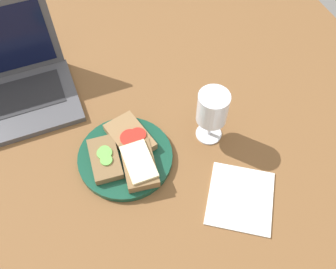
{
  "coord_description": "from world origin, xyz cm",
  "views": [
    {
      "loc": [
        -12.92,
        -46.21,
        78.48
      ],
      "look_at": [
        4.55,
        -2.01,
        8.0
      ],
      "focal_mm": 40.0,
      "sensor_mm": 36.0,
      "label": 1
    }
  ],
  "objects_px": {
    "sandwich_with_cheese": "(139,164)",
    "sandwich_with_cucumber": "(105,159)",
    "plate": "(125,157)",
    "laptop": "(0,86)",
    "wine_glass": "(212,109)",
    "sandwich_with_tomato": "(130,137)",
    "napkin": "(240,198)"
  },
  "relations": [
    {
      "from": "sandwich_with_cheese",
      "to": "sandwich_with_cucumber",
      "type": "bearing_deg",
      "value": 146.6
    },
    {
      "from": "plate",
      "to": "laptop",
      "type": "distance_m",
      "value": 0.37
    },
    {
      "from": "wine_glass",
      "to": "sandwich_with_tomato",
      "type": "bearing_deg",
      "value": 165.94
    },
    {
      "from": "sandwich_with_cucumber",
      "to": "laptop",
      "type": "height_order",
      "value": "laptop"
    },
    {
      "from": "sandwich_with_cheese",
      "to": "napkin",
      "type": "bearing_deg",
      "value": -38.9
    },
    {
      "from": "sandwich_with_cucumber",
      "to": "wine_glass",
      "type": "height_order",
      "value": "wine_glass"
    },
    {
      "from": "sandwich_with_cucumber",
      "to": "sandwich_with_tomato",
      "type": "bearing_deg",
      "value": 26.02
    },
    {
      "from": "sandwich_with_cucumber",
      "to": "laptop",
      "type": "distance_m",
      "value": 0.34
    },
    {
      "from": "sandwich_with_cheese",
      "to": "napkin",
      "type": "distance_m",
      "value": 0.23
    },
    {
      "from": "plate",
      "to": "wine_glass",
      "type": "relative_size",
      "value": 1.52
    },
    {
      "from": "plate",
      "to": "napkin",
      "type": "height_order",
      "value": "plate"
    },
    {
      "from": "napkin",
      "to": "plate",
      "type": "bearing_deg",
      "value": 137.16
    },
    {
      "from": "laptop",
      "to": "napkin",
      "type": "xyz_separation_m",
      "value": [
        0.43,
        -0.48,
        -0.04
      ]
    },
    {
      "from": "plate",
      "to": "sandwich_with_cheese",
      "type": "height_order",
      "value": "sandwich_with_cheese"
    },
    {
      "from": "napkin",
      "to": "sandwich_with_tomato",
      "type": "bearing_deg",
      "value": 128.09
    },
    {
      "from": "sandwich_with_cucumber",
      "to": "wine_glass",
      "type": "relative_size",
      "value": 0.82
    },
    {
      "from": "laptop",
      "to": "napkin",
      "type": "distance_m",
      "value": 0.65
    },
    {
      "from": "sandwich_with_tomato",
      "to": "sandwich_with_cucumber",
      "type": "bearing_deg",
      "value": -153.98
    },
    {
      "from": "plate",
      "to": "laptop",
      "type": "bearing_deg",
      "value": 128.76
    },
    {
      "from": "plate",
      "to": "wine_glass",
      "type": "distance_m",
      "value": 0.23
    },
    {
      "from": "plate",
      "to": "napkin",
      "type": "bearing_deg",
      "value": -42.84
    },
    {
      "from": "sandwich_with_cucumber",
      "to": "laptop",
      "type": "relative_size",
      "value": 0.33
    },
    {
      "from": "plate",
      "to": "sandwich_with_cucumber",
      "type": "xyz_separation_m",
      "value": [
        -0.05,
        0.0,
        0.02
      ]
    },
    {
      "from": "plate",
      "to": "sandwich_with_tomato",
      "type": "xyz_separation_m",
      "value": [
        0.03,
        0.04,
        0.02
      ]
    },
    {
      "from": "sandwich_with_tomato",
      "to": "wine_glass",
      "type": "distance_m",
      "value": 0.2
    },
    {
      "from": "sandwich_with_cheese",
      "to": "plate",
      "type": "bearing_deg",
      "value": 116.8
    },
    {
      "from": "sandwich_with_cheese",
      "to": "laptop",
      "type": "xyz_separation_m",
      "value": [
        -0.25,
        0.33,
        0.02
      ]
    },
    {
      "from": "plate",
      "to": "sandwich_with_cucumber",
      "type": "height_order",
      "value": "sandwich_with_cucumber"
    },
    {
      "from": "sandwich_with_tomato",
      "to": "wine_glass",
      "type": "relative_size",
      "value": 0.93
    },
    {
      "from": "sandwich_with_cheese",
      "to": "wine_glass",
      "type": "bearing_deg",
      "value": 9.86
    },
    {
      "from": "sandwich_with_tomato",
      "to": "sandwich_with_cucumber",
      "type": "relative_size",
      "value": 1.14
    },
    {
      "from": "sandwich_with_cucumber",
      "to": "laptop",
      "type": "xyz_separation_m",
      "value": [
        -0.19,
        0.29,
        0.02
      ]
    }
  ]
}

